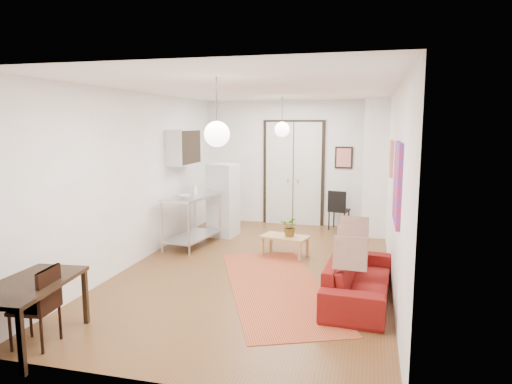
% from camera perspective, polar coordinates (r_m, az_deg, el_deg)
% --- Properties ---
extents(floor, '(7.00, 7.00, 0.00)m').
position_cam_1_polar(floor, '(7.65, 0.26, -9.49)').
color(floor, brown).
rests_on(floor, ground).
extents(ceiling, '(4.20, 7.00, 0.02)m').
position_cam_1_polar(ceiling, '(7.29, 0.28, 12.73)').
color(ceiling, white).
rests_on(ceiling, wall_back).
extents(wall_back, '(4.20, 0.02, 2.90)m').
position_cam_1_polar(wall_back, '(10.74, 4.76, 3.63)').
color(wall_back, white).
rests_on(wall_back, floor).
extents(wall_front, '(4.20, 0.02, 2.90)m').
position_cam_1_polar(wall_front, '(4.07, -11.67, -4.74)').
color(wall_front, white).
rests_on(wall_front, floor).
extents(wall_left, '(0.02, 7.00, 2.90)m').
position_cam_1_polar(wall_left, '(8.09, -14.34, 1.76)').
color(wall_left, white).
rests_on(wall_left, floor).
extents(wall_right, '(0.02, 7.00, 2.90)m').
position_cam_1_polar(wall_right, '(7.13, 16.89, 0.77)').
color(wall_right, white).
rests_on(wall_right, floor).
extents(double_doors, '(1.44, 0.06, 2.50)m').
position_cam_1_polar(double_doors, '(10.72, 4.70, 2.28)').
color(double_doors, silver).
rests_on(double_doors, wall_back).
extents(stub_partition, '(0.50, 0.10, 2.90)m').
position_cam_1_polar(stub_partition, '(9.65, 14.73, 2.82)').
color(stub_partition, white).
rests_on(stub_partition, floor).
extents(wall_cabinet, '(0.35, 1.00, 0.70)m').
position_cam_1_polar(wall_cabinet, '(9.32, -9.06, 5.57)').
color(wall_cabinet, silver).
rests_on(wall_cabinet, wall_left).
extents(painting_popart, '(0.05, 1.00, 1.00)m').
position_cam_1_polar(painting_popart, '(5.86, 17.28, 1.10)').
color(painting_popart, red).
rests_on(painting_popart, wall_right).
extents(painting_abstract, '(0.05, 0.50, 0.60)m').
position_cam_1_polar(painting_abstract, '(7.89, 16.56, 4.06)').
color(painting_abstract, beige).
rests_on(painting_abstract, wall_right).
extents(poster_back, '(0.40, 0.03, 0.50)m').
position_cam_1_polar(poster_back, '(10.57, 10.92, 4.24)').
color(poster_back, red).
rests_on(poster_back, wall_back).
extents(print_left, '(0.03, 0.44, 0.54)m').
position_cam_1_polar(print_left, '(9.84, -8.73, 6.03)').
color(print_left, '#94623D').
rests_on(print_left, wall_left).
extents(pendant_back, '(0.30, 0.30, 0.80)m').
position_cam_1_polar(pendant_back, '(9.23, 3.28, 7.82)').
color(pendant_back, white).
rests_on(pendant_back, ceiling).
extents(pendant_front, '(0.30, 0.30, 0.80)m').
position_cam_1_polar(pendant_front, '(5.35, -4.91, 7.23)').
color(pendant_front, white).
rests_on(pendant_front, ceiling).
extents(kilim_rug, '(2.53, 3.71, 0.01)m').
position_cam_1_polar(kilim_rug, '(6.83, 2.55, -11.73)').
color(kilim_rug, '#AD522B').
rests_on(kilim_rug, floor).
extents(sofa, '(2.05, 0.92, 0.59)m').
position_cam_1_polar(sofa, '(6.44, 12.73, -10.50)').
color(sofa, maroon).
rests_on(sofa, floor).
extents(coffee_table, '(0.91, 0.64, 0.37)m').
position_cam_1_polar(coffee_table, '(8.28, 3.63, -5.82)').
color(coffee_table, tan).
rests_on(coffee_table, floor).
extents(potted_plant, '(0.38, 0.34, 0.36)m').
position_cam_1_polar(potted_plant, '(8.21, 4.33, -4.33)').
color(potted_plant, '#2E5E2A').
rests_on(potted_plant, coffee_table).
extents(kitchen_counter, '(0.83, 1.39, 1.00)m').
position_cam_1_polar(kitchen_counter, '(8.89, -8.00, -2.58)').
color(kitchen_counter, silver).
rests_on(kitchen_counter, floor).
extents(bowl, '(0.30, 0.30, 0.06)m').
position_cam_1_polar(bowl, '(8.55, -8.81, -0.54)').
color(bowl, beige).
rests_on(bowl, kitchen_counter).
extents(soap_bottle, '(0.12, 0.12, 0.21)m').
position_cam_1_polar(soap_bottle, '(9.06, -7.76, 0.48)').
color(soap_bottle, '#5190B1').
rests_on(soap_bottle, kitchen_counter).
extents(fridge, '(0.61, 0.61, 1.53)m').
position_cam_1_polar(fridge, '(9.64, -4.12, -1.02)').
color(fridge, silver).
rests_on(fridge, floor).
extents(dining_table, '(0.84, 1.33, 0.70)m').
position_cam_1_polar(dining_table, '(5.53, -26.61, -10.84)').
color(dining_table, black).
rests_on(dining_table, floor).
extents(dining_chair_near, '(0.45, 0.61, 0.87)m').
position_cam_1_polar(dining_chair_near, '(5.59, -25.44, -11.89)').
color(dining_chair_near, '#341B10').
rests_on(dining_chair_near, floor).
extents(dining_chair_far, '(0.45, 0.61, 0.87)m').
position_cam_1_polar(dining_chair_far, '(5.59, -25.44, -11.89)').
color(dining_chair_far, '#341B10').
rests_on(dining_chair_far, floor).
extents(black_side_chair, '(0.49, 0.50, 0.90)m').
position_cam_1_polar(black_side_chair, '(10.48, 10.39, -1.72)').
color(black_side_chair, black).
rests_on(black_side_chair, floor).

